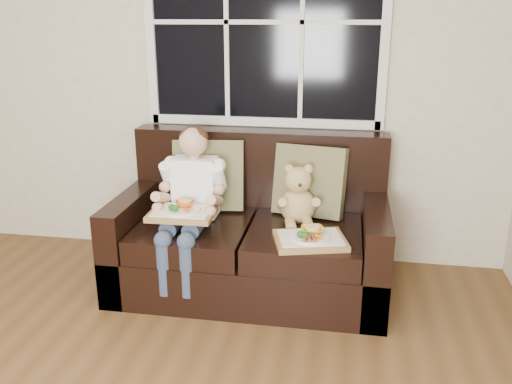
% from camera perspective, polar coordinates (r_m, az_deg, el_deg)
% --- Properties ---
extents(window_back, '(1.62, 0.04, 1.37)m').
position_cam_1_polar(window_back, '(3.70, 0.86, 17.46)').
color(window_back, black).
rests_on(window_back, room_walls).
extents(loveseat, '(1.70, 0.92, 0.96)m').
position_cam_1_polar(loveseat, '(3.53, -0.41, -4.96)').
color(loveseat, black).
rests_on(loveseat, ground).
extents(pillow_left, '(0.49, 0.27, 0.48)m').
position_cam_1_polar(pillow_left, '(3.61, -5.00, 1.79)').
color(pillow_left, olive).
rests_on(pillow_left, loveseat).
extents(pillow_right, '(0.49, 0.29, 0.47)m').
position_cam_1_polar(pillow_right, '(3.51, 5.67, 1.18)').
color(pillow_right, olive).
rests_on(pillow_right, loveseat).
extents(child, '(0.40, 0.60, 0.91)m').
position_cam_1_polar(child, '(3.38, -6.88, 0.05)').
color(child, white).
rests_on(child, loveseat).
extents(teddy_bear, '(0.25, 0.31, 0.39)m').
position_cam_1_polar(teddy_bear, '(3.38, 4.42, -0.69)').
color(teddy_bear, tan).
rests_on(teddy_bear, loveseat).
extents(tray_left, '(0.39, 0.30, 0.09)m').
position_cam_1_polar(tray_left, '(3.28, -7.76, -2.06)').
color(tray_left, '#9E7047').
rests_on(tray_left, child).
extents(tray_right, '(0.46, 0.40, 0.09)m').
position_cam_1_polar(tray_right, '(3.12, 5.72, -4.88)').
color(tray_right, '#9E7047').
rests_on(tray_right, loveseat).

